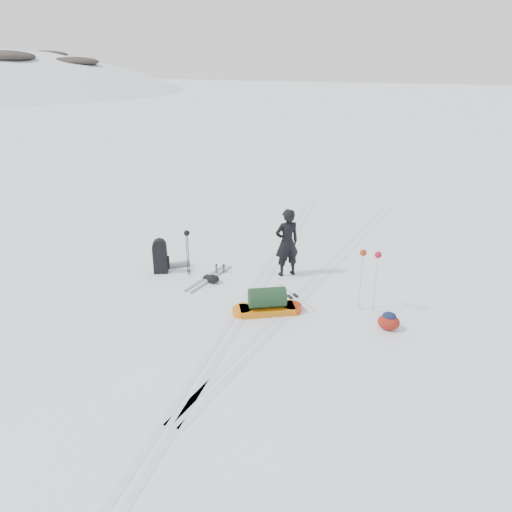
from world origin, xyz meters
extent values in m
plane|color=white|center=(0.00, 0.00, 0.00)|extent=(200.00, 200.00, 0.00)
ellipsoid|color=white|center=(-70.00, 55.00, -40.00)|extent=(143.00, 121.00, 93.50)
ellipsoid|color=black|center=(-56.00, 49.00, 5.21)|extent=(10.40, 8.00, 1.76)
ellipsoid|color=black|center=(-61.00, 64.00, 5.45)|extent=(7.80, 6.00, 1.32)
ellipsoid|color=black|center=(-50.00, 57.00, 4.46)|extent=(8.32, 6.40, 1.41)
cube|color=silver|center=(-0.12, 0.00, 0.00)|extent=(1.40, 17.97, 0.01)
cube|color=silver|center=(0.12, 0.00, 0.00)|extent=(1.40, 17.97, 0.01)
cube|color=silver|center=(1.28, 2.00, 0.00)|extent=(2.09, 13.88, 0.01)
cube|color=silver|center=(1.52, 2.00, 0.00)|extent=(2.09, 13.88, 0.01)
imported|color=black|center=(0.43, 1.50, 0.93)|extent=(0.81, 0.79, 1.87)
cube|color=#CF6B0C|center=(0.63, -0.73, 0.08)|extent=(1.38, 1.07, 0.16)
cylinder|color=red|center=(1.15, -0.46, 0.08)|extent=(0.63, 0.63, 0.16)
cylinder|color=orange|center=(0.11, -1.01, 0.08)|extent=(0.63, 0.63, 0.16)
cylinder|color=black|center=(0.63, -0.73, 0.39)|extent=(0.97, 0.81, 0.47)
cube|color=black|center=(-2.87, 0.48, 0.38)|extent=(0.46, 0.41, 0.76)
cylinder|color=black|center=(-2.87, 0.48, 0.78)|extent=(0.45, 0.40, 0.37)
cube|color=black|center=(-2.70, 0.58, 0.27)|extent=(0.16, 0.21, 0.33)
cylinder|color=slate|center=(-2.57, 0.98, 0.08)|extent=(0.56, 0.51, 0.16)
cylinder|color=black|center=(-2.12, 0.63, 0.59)|extent=(0.03, 0.03, 1.18)
cylinder|color=black|center=(-2.05, 0.59, 0.59)|extent=(0.03, 0.03, 1.18)
torus|color=black|center=(-2.12, 0.63, 0.09)|extent=(0.11, 0.11, 0.01)
torus|color=black|center=(-2.05, 0.59, 0.09)|extent=(0.11, 0.11, 0.01)
sphere|color=black|center=(-2.07, 0.61, 1.20)|extent=(0.16, 0.16, 0.16)
cylinder|color=silver|center=(2.62, 0.14, 0.71)|extent=(0.03, 0.03, 1.43)
cylinder|color=silver|center=(2.95, 0.12, 0.71)|extent=(0.03, 0.03, 1.43)
torus|color=#A5A7AC|center=(2.62, 0.14, 0.11)|extent=(0.11, 0.11, 0.01)
torus|color=#9D9FA4|center=(2.95, 0.12, 0.11)|extent=(0.11, 0.11, 0.01)
sphere|color=maroon|center=(2.62, 0.14, 1.45)|extent=(0.15, 0.15, 0.15)
sphere|color=maroon|center=(2.95, 0.12, 1.45)|extent=(0.15, 0.15, 0.15)
cube|color=gray|center=(-1.35, 0.52, 0.01)|extent=(0.39, 1.92, 0.02)
cube|color=#979A9F|center=(-1.54, 0.55, 0.01)|extent=(0.39, 1.92, 0.02)
cube|color=black|center=(-1.35, 0.52, 0.04)|extent=(0.10, 0.20, 0.05)
cube|color=black|center=(-1.54, 0.55, 0.04)|extent=(0.10, 0.20, 0.05)
cube|color=silver|center=(0.92, 0.16, 0.01)|extent=(1.28, 1.18, 0.01)
cube|color=silver|center=(1.04, 0.28, 0.01)|extent=(1.28, 1.18, 0.01)
cube|color=black|center=(0.92, 0.16, 0.04)|extent=(0.17, 0.16, 0.05)
cube|color=black|center=(1.04, 0.28, 0.04)|extent=(0.17, 0.16, 0.05)
torus|color=#5EC7E6|center=(0.63, -0.34, 0.02)|extent=(0.52, 0.52, 0.05)
torus|color=#5085C4|center=(0.64, -0.30, 0.03)|extent=(0.41, 0.41, 0.04)
ellipsoid|color=maroon|center=(3.37, -0.55, 0.17)|extent=(0.59, 0.53, 0.34)
ellipsoid|color=black|center=(3.37, -0.55, 0.33)|extent=(0.38, 0.35, 0.17)
cylinder|color=slate|center=(-1.40, 0.95, 0.12)|extent=(0.08, 0.08, 0.23)
cylinder|color=#505257|center=(-1.22, 1.04, 0.11)|extent=(0.08, 0.08, 0.22)
cylinder|color=black|center=(-1.40, 0.95, 0.25)|extent=(0.07, 0.07, 0.03)
cylinder|color=black|center=(-1.22, 1.04, 0.23)|extent=(0.07, 0.07, 0.03)
ellipsoid|color=black|center=(-1.23, 0.34, 0.11)|extent=(0.42, 0.36, 0.22)
camera|label=1|loc=(3.85, -10.51, 5.61)|focal=35.00mm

